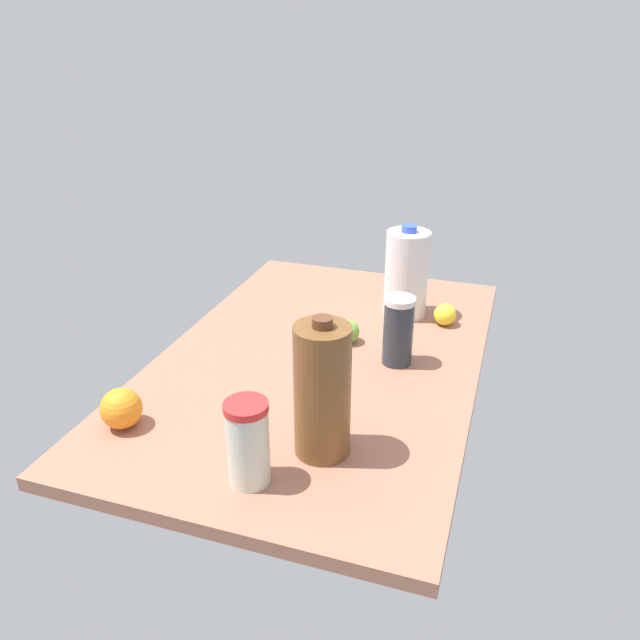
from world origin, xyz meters
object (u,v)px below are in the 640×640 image
object	(u,v)px
tumbler_cup	(248,443)
chocolate_milk_jug	(322,391)
milk_jug	(406,274)
lime_near_front	(348,332)
orange_loose	(121,408)
shaker_bottle	(398,331)
lemon_beside_bowl	(445,314)

from	to	relation	value
tumbler_cup	chocolate_milk_jug	bearing A→B (deg)	-38.14
milk_jug	lime_near_front	xyz separation A→B (cm)	(-21.48, 10.38, -9.08)
milk_jug	tumbler_cup	bearing A→B (deg)	171.08
tumbler_cup	orange_loose	size ratio (longest dim) A/B	1.94
shaker_bottle	tumbler_cup	bearing A→B (deg)	162.36
tumbler_cup	lemon_beside_bowl	size ratio (longest dim) A/B	2.69
lemon_beside_bowl	tumbler_cup	bearing A→B (deg)	162.25
tumbler_cup	shaker_bottle	xyz separation A→B (cm)	(50.43, -16.03, 0.38)
chocolate_milk_jug	orange_loose	distance (cm)	42.09
milk_jug	lemon_beside_bowl	distance (cm)	15.21
shaker_bottle	orange_loose	xyz separation A→B (cm)	(-43.24, 47.20, -4.34)
shaker_bottle	milk_jug	distance (cm)	28.38
milk_jug	lime_near_front	distance (cm)	25.53
chocolate_milk_jug	lemon_beside_bowl	bearing A→B (deg)	-12.93
orange_loose	lime_near_front	xyz separation A→B (cm)	(49.65, -33.08, -1.15)
shaker_bottle	lemon_beside_bowl	xyz separation A→B (cm)	(24.64, -8.00, -5.51)
milk_jug	orange_loose	xyz separation A→B (cm)	(-71.14, 43.46, -7.93)
tumbler_cup	chocolate_milk_jug	xyz separation A→B (cm)	(12.25, -9.62, 5.13)
chocolate_milk_jug	lime_near_front	bearing A→B (deg)	9.80
lime_near_front	lemon_beside_bowl	size ratio (longest dim) A/B	1.00
tumbler_cup	shaker_bottle	bearing A→B (deg)	-17.64
shaker_bottle	lemon_beside_bowl	bearing A→B (deg)	-17.99
tumbler_cup	chocolate_milk_jug	world-z (taller)	chocolate_milk_jug
shaker_bottle	lime_near_front	distance (cm)	16.46
chocolate_milk_jug	milk_jug	xyz separation A→B (cm)	(66.09, -2.67, -1.16)
lemon_beside_bowl	milk_jug	bearing A→B (deg)	74.48
milk_jug	lemon_beside_bowl	world-z (taller)	milk_jug
shaker_bottle	chocolate_milk_jug	bearing A→B (deg)	170.46
chocolate_milk_jug	orange_loose	world-z (taller)	chocolate_milk_jug
milk_jug	orange_loose	distance (cm)	83.74
shaker_bottle	milk_jug	world-z (taller)	milk_jug
shaker_bottle	orange_loose	size ratio (longest dim) A/B	2.03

